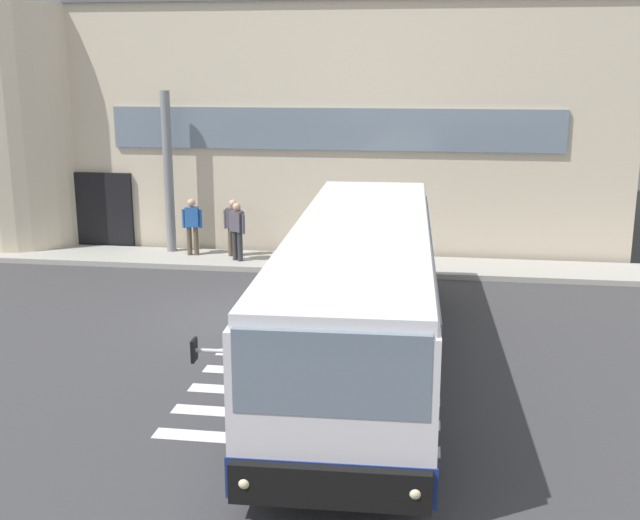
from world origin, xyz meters
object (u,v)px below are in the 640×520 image
object	(u,v)px
passenger_by_doorway	(233,225)
passenger_at_curb_edge	(237,229)
entry_support_column	(168,173)
bus_main_foreground	(360,296)
passenger_near_column	(192,223)

from	to	relation	value
passenger_by_doorway	passenger_at_curb_edge	size ratio (longest dim) A/B	1.00
entry_support_column	passenger_by_doorway	distance (m)	2.52
entry_support_column	bus_main_foreground	size ratio (longest dim) A/B	0.41
bus_main_foreground	passenger_near_column	bearing A→B (deg)	126.82
bus_main_foreground	passenger_at_curb_edge	size ratio (longest dim) A/B	6.95
passenger_at_curb_edge	entry_support_column	bearing A→B (deg)	158.60
passenger_near_column	passenger_by_doorway	size ratio (longest dim) A/B	1.00
passenger_near_column	entry_support_column	bearing A→B (deg)	154.54
bus_main_foreground	passenger_near_column	distance (m)	9.45
entry_support_column	passenger_near_column	xyz separation A→B (m)	(0.80, -0.38, -1.41)
passenger_near_column	passenger_by_doorway	bearing A→B (deg)	0.26
bus_main_foreground	passenger_by_doorway	size ratio (longest dim) A/B	6.95
bus_main_foreground	passenger_at_curb_edge	world-z (taller)	bus_main_foreground
entry_support_column	passenger_by_doorway	bearing A→B (deg)	-10.42
passenger_by_doorway	passenger_at_curb_edge	xyz separation A→B (m)	(0.24, -0.52, 0.00)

